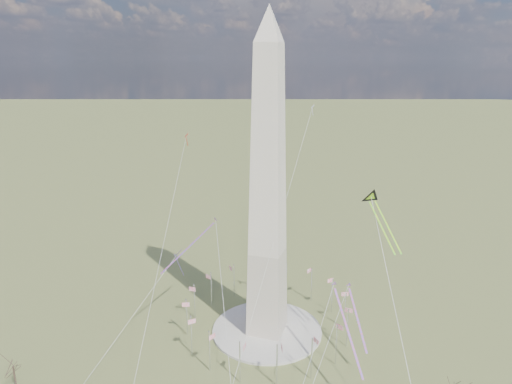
% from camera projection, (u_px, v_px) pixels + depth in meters
% --- Properties ---
extents(ground, '(2000.00, 2000.00, 0.00)m').
position_uv_depth(ground, '(267.00, 331.00, 150.54)').
color(ground, '#50592C').
rests_on(ground, ground).
extents(plaza, '(36.00, 36.00, 0.80)m').
position_uv_depth(plaza, '(267.00, 330.00, 150.43)').
color(plaza, '#B4AEA5').
rests_on(plaza, ground).
extents(washington_monument, '(15.56, 15.56, 100.00)m').
position_uv_depth(washington_monument, '(268.00, 192.00, 137.01)').
color(washington_monument, '#B1A494').
rests_on(washington_monument, plaza).
extents(flagpole_ring, '(54.40, 54.40, 13.00)m').
position_uv_depth(flagpole_ring, '(267.00, 312.00, 148.49)').
color(flagpole_ring, white).
rests_on(flagpole_ring, ground).
extents(tree_far, '(6.21, 6.21, 10.87)m').
position_uv_depth(tree_far, '(13.00, 365.00, 122.04)').
color(tree_far, '#4C3A2E').
rests_on(tree_far, ground).
extents(kite_delta_black, '(13.12, 16.38, 14.21)m').
position_uv_depth(kite_delta_black, '(373.00, 201.00, 130.08)').
color(kite_delta_black, black).
rests_on(kite_delta_black, ground).
extents(kite_diamond_purple, '(2.10, 3.28, 10.09)m').
position_uv_depth(kite_diamond_purple, '(178.00, 256.00, 150.86)').
color(kite_diamond_purple, '#451974').
rests_on(kite_diamond_purple, ground).
extents(kite_streamer_left, '(12.44, 21.03, 15.98)m').
position_uv_depth(kite_streamer_left, '(343.00, 314.00, 125.05)').
color(kite_streamer_left, '#EF4025').
rests_on(kite_streamer_left, ground).
extents(kite_streamer_mid, '(12.51, 17.40, 13.93)m').
position_uv_depth(kite_streamer_mid, '(197.00, 239.00, 140.69)').
color(kite_streamer_mid, '#EF4025').
rests_on(kite_streamer_mid, ground).
extents(kite_streamer_right, '(8.89, 17.29, 12.74)m').
position_uv_depth(kite_streamer_right, '(355.00, 309.00, 136.65)').
color(kite_streamer_right, '#EF4025').
rests_on(kite_streamer_right, ground).
extents(kite_small_red, '(1.91, 1.70, 5.17)m').
position_uv_depth(kite_small_red, '(187.00, 136.00, 176.33)').
color(kite_small_red, red).
rests_on(kite_small_red, ground).
extents(kite_small_white, '(1.30, 1.53, 4.09)m').
position_uv_depth(kite_small_white, '(313.00, 108.00, 169.08)').
color(kite_small_white, silver).
rests_on(kite_small_white, ground).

